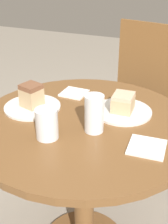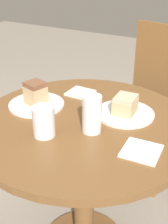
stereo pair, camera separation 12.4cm
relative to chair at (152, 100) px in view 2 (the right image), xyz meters
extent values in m
cylinder|color=brown|center=(-0.06, -0.80, -0.13)|extent=(0.09, 0.09, 0.67)
cylinder|color=brown|center=(-0.06, -0.80, 0.22)|extent=(0.90, 0.90, 0.03)
cylinder|color=brown|center=(-0.25, -0.21, -0.28)|extent=(0.04, 0.04, 0.44)
cylinder|color=brown|center=(0.15, -0.29, -0.28)|extent=(0.04, 0.04, 0.44)
cylinder|color=brown|center=(-0.18, 0.15, -0.28)|extent=(0.04, 0.04, 0.44)
cube|color=#2D3342|center=(-0.01, -0.07, -0.05)|extent=(0.52, 0.49, 0.03)
cube|color=brown|center=(0.02, 0.12, 0.21)|extent=(0.42, 0.10, 0.48)
cylinder|color=silver|center=(-0.31, -0.78, 0.24)|extent=(0.24, 0.24, 0.01)
cylinder|color=silver|center=(0.07, -0.67, 0.24)|extent=(0.25, 0.25, 0.01)
cube|color=tan|center=(-0.31, -0.78, 0.28)|extent=(0.10, 0.10, 0.08)
cube|color=brown|center=(-0.31, -0.78, 0.33)|extent=(0.10, 0.09, 0.02)
cube|color=tan|center=(0.07, -0.67, 0.27)|extent=(0.09, 0.10, 0.06)
cube|color=beige|center=(0.07, -0.67, 0.31)|extent=(0.09, 0.10, 0.01)
cylinder|color=beige|center=(0.01, -0.86, 0.28)|extent=(0.06, 0.06, 0.09)
cylinder|color=white|center=(0.01, -0.86, 0.31)|extent=(0.07, 0.07, 0.15)
cylinder|color=silver|center=(-0.14, -0.97, 0.27)|extent=(0.07, 0.07, 0.07)
cylinder|color=white|center=(-0.14, -0.97, 0.29)|extent=(0.08, 0.08, 0.12)
cube|color=white|center=(0.22, -0.90, 0.24)|extent=(0.13, 0.13, 0.01)
cube|color=white|center=(-0.20, -0.58, 0.24)|extent=(0.12, 0.12, 0.01)
camera|label=1|loc=(0.35, -1.82, 0.86)|focal=50.00mm
camera|label=2|loc=(0.46, -1.77, 0.86)|focal=50.00mm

